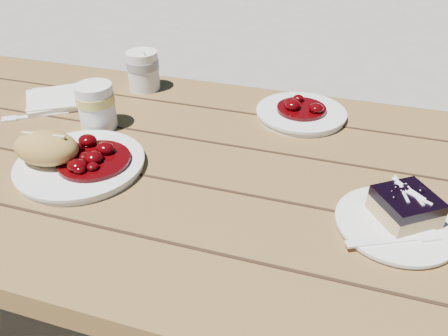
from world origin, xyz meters
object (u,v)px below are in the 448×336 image
(coffee_cup, at_px, (143,71))
(second_plate, at_px, (301,114))
(second_cup, at_px, (97,106))
(main_plate, at_px, (81,165))
(picnic_table, at_px, (123,204))
(blueberry_cake, at_px, (406,206))
(dessert_plate, at_px, (396,224))
(bread_roll, at_px, (46,148))

(coffee_cup, xyz_separation_m, second_plate, (0.44, -0.04, -0.04))
(second_cup, bearing_deg, main_plate, -71.63)
(main_plate, xyz_separation_m, coffee_cup, (-0.05, 0.40, 0.04))
(second_plate, distance_m, second_cup, 0.48)
(picnic_table, height_order, blueberry_cake, blueberry_cake)
(picnic_table, xyz_separation_m, blueberry_cake, (0.59, -0.08, 0.20))
(coffee_cup, bearing_deg, second_cup, -91.51)
(dessert_plate, bearing_deg, coffee_cup, 149.07)
(picnic_table, height_order, dessert_plate, dessert_plate)
(blueberry_cake, bearing_deg, second_cup, 132.41)
(dessert_plate, bearing_deg, main_plate, -179.63)
(blueberry_cake, xyz_separation_m, coffee_cup, (-0.66, 0.38, 0.02))
(coffee_cup, relative_size, second_plate, 0.49)
(coffee_cup, bearing_deg, main_plate, -82.90)
(dessert_plate, xyz_separation_m, coffee_cup, (-0.65, 0.39, 0.05))
(blueberry_cake, bearing_deg, dessert_plate, -158.85)
(main_plate, relative_size, second_plate, 1.18)
(picnic_table, relative_size, dessert_plate, 10.26)
(picnic_table, xyz_separation_m, second_cup, (-0.07, 0.07, 0.21))
(bread_roll, distance_m, second_plate, 0.58)
(blueberry_cake, bearing_deg, bread_roll, 148.16)
(picnic_table, bearing_deg, second_plate, 35.37)
(blueberry_cake, distance_m, coffee_cup, 0.76)
(main_plate, distance_m, second_cup, 0.18)
(picnic_table, bearing_deg, main_plate, -101.66)
(dessert_plate, distance_m, blueberry_cake, 0.03)
(dessert_plate, bearing_deg, bread_roll, -177.92)
(main_plate, bearing_deg, dessert_plate, 0.37)
(second_plate, bearing_deg, coffee_cup, 174.82)
(dessert_plate, distance_m, second_plate, 0.41)
(blueberry_cake, height_order, second_cup, second_cup)
(blueberry_cake, relative_size, second_cup, 1.19)
(dessert_plate, relative_size, second_plate, 0.92)
(dessert_plate, xyz_separation_m, blueberry_cake, (0.01, 0.01, 0.03))
(blueberry_cake, bearing_deg, picnic_table, 137.63)
(bread_roll, xyz_separation_m, second_plate, (0.44, 0.38, -0.04))
(dessert_plate, height_order, blueberry_cake, blueberry_cake)
(main_plate, height_order, coffee_cup, coffee_cup)
(picnic_table, height_order, second_cup, second_cup)
(main_plate, height_order, blueberry_cake, blueberry_cake)
(coffee_cup, bearing_deg, dessert_plate, -30.93)
(main_plate, height_order, dessert_plate, main_plate)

